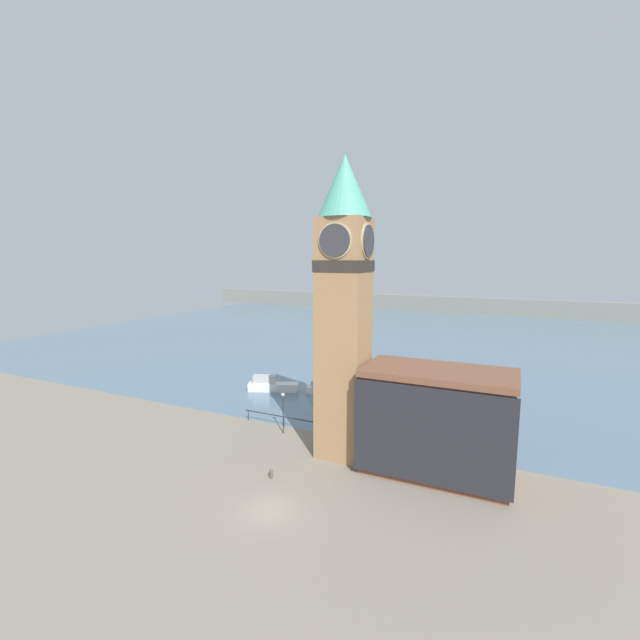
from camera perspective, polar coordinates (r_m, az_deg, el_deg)
The scene contains 10 objects.
ground_plane at distance 31.22m, azimuth -6.71°, elevation -23.95°, with size 160.00×160.00×0.00m, color gray.
water at distance 97.91m, azimuth 16.30°, elevation -1.89°, with size 160.00×120.00×0.00m.
far_shoreline at distance 136.92m, azimuth 18.90°, elevation 1.85°, with size 180.00×3.00×5.00m.
pier_railing at distance 43.55m, azimuth -4.82°, elevation -12.88°, with size 9.07×0.08×1.09m.
clock_tower at distance 34.97m, azimuth 3.21°, elevation 2.43°, with size 4.35×4.35×24.67m.
pier_building at distance 34.95m, azimuth 15.29°, elevation -12.95°, with size 11.34×6.04×8.26m.
boat_near at distance 53.52m, azimuth 1.08°, elevation -9.21°, with size 5.64×2.25×1.52m.
boat_far at distance 54.93m, azimuth -6.51°, elevation -8.62°, with size 6.38×3.60×2.00m.
mooring_bollard_near at distance 34.73m, azimuth -6.53°, elevation -19.64°, with size 0.27×0.27×0.74m.
lamp_post at distance 41.49m, azimuth -4.95°, elevation -11.26°, with size 0.32×0.32×4.00m.
Camera 1 is at (14.08, -22.39, 16.59)m, focal length 24.00 mm.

